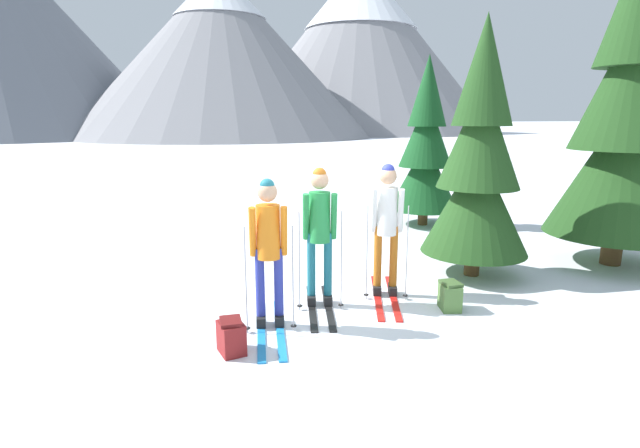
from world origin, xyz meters
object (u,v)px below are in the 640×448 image
(skier_in_green, at_px, (320,228))
(pine_tree_near, at_px, (426,149))
(backpack_on_snow_front, at_px, (450,296))
(backpack_on_snow_beside, at_px, (231,337))
(skier_in_orange, at_px, (269,247))
(pine_tree_far, at_px, (479,161))
(skier_in_white, at_px, (387,222))
(pine_tree_mid, at_px, (629,114))

(skier_in_green, bearing_deg, pine_tree_near, 49.62)
(skier_in_green, height_order, pine_tree_near, pine_tree_near)
(skier_in_green, height_order, backpack_on_snow_front, skier_in_green)
(skier_in_green, distance_m, backpack_on_snow_front, 1.92)
(pine_tree_near, distance_m, backpack_on_snow_beside, 7.45)
(skier_in_orange, relative_size, backpack_on_snow_beside, 4.71)
(pine_tree_far, bearing_deg, skier_in_white, -163.97)
(skier_in_white, xyz_separation_m, pine_tree_mid, (4.31, 0.40, 1.45))
(pine_tree_mid, height_order, backpack_on_snow_front, pine_tree_mid)
(skier_in_white, bearing_deg, backpack_on_snow_beside, -151.19)
(skier_in_orange, relative_size, pine_tree_mid, 0.33)
(skier_in_orange, bearing_deg, pine_tree_far, 18.40)
(pine_tree_near, distance_m, pine_tree_far, 3.78)
(skier_in_green, distance_m, pine_tree_far, 2.85)
(pine_tree_near, distance_m, pine_tree_mid, 4.17)
(backpack_on_snow_front, bearing_deg, skier_in_orange, 177.93)
(pine_tree_mid, bearing_deg, pine_tree_far, 178.17)
(pine_tree_far, height_order, backpack_on_snow_beside, pine_tree_far)
(pine_tree_near, height_order, pine_tree_far, pine_tree_far)
(skier_in_green, bearing_deg, backpack_on_snow_beside, -138.71)
(pine_tree_near, relative_size, backpack_on_snow_front, 10.05)
(pine_tree_far, xyz_separation_m, backpack_on_snow_front, (-1.08, -1.23, -1.62))
(pine_tree_mid, bearing_deg, skier_in_green, -174.31)
(skier_in_orange, height_order, pine_tree_far, pine_tree_far)
(skier_in_green, bearing_deg, pine_tree_mid, 5.69)
(pine_tree_mid, bearing_deg, backpack_on_snow_front, -162.83)
(skier_in_white, height_order, pine_tree_near, pine_tree_near)
(pine_tree_mid, relative_size, backpack_on_snow_beside, 14.44)
(skier_in_orange, distance_m, backpack_on_snow_beside, 1.12)
(skier_in_orange, bearing_deg, pine_tree_near, 47.56)
(skier_in_white, bearing_deg, skier_in_orange, -159.37)
(skier_in_orange, xyz_separation_m, backpack_on_snow_beside, (-0.51, -0.59, -0.80))
(pine_tree_far, bearing_deg, backpack_on_snow_beside, -156.35)
(skier_in_white, height_order, backpack_on_snow_front, skier_in_white)
(pine_tree_mid, bearing_deg, pine_tree_near, 114.10)
(skier_in_green, relative_size, pine_tree_far, 0.47)
(pine_tree_far, bearing_deg, pine_tree_near, 75.37)
(skier_in_orange, relative_size, skier_in_green, 0.97)
(pine_tree_near, height_order, backpack_on_snow_beside, pine_tree_near)
(pine_tree_near, bearing_deg, pine_tree_mid, -65.90)
(skier_in_orange, bearing_deg, skier_in_white, 20.63)
(pine_tree_mid, height_order, backpack_on_snow_beside, pine_tree_mid)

